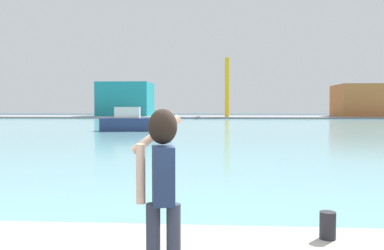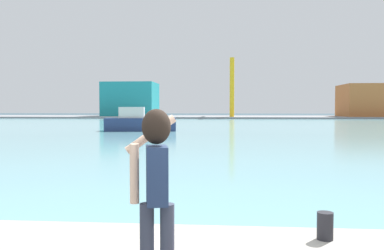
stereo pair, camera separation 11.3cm
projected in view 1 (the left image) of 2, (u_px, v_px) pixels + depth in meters
ground_plane at (223, 126)px, 53.86m from camera, size 220.00×220.00×0.00m
harbor_water at (223, 125)px, 55.85m from camera, size 140.00×100.00×0.02m
far_shore_dock at (222, 117)px, 95.70m from camera, size 140.00×20.00×0.38m
person_photographer at (162, 179)px, 3.91m from camera, size 0.53×0.54×1.74m
harbor_bollard at (328, 225)px, 5.38m from camera, size 0.21×0.21×0.36m
boat_moored at (135, 122)px, 41.67m from camera, size 7.47×3.21×2.47m
warehouse_left at (126, 99)px, 98.48m from camera, size 12.29×10.78×8.06m
warehouse_right at (365, 101)px, 93.13m from camera, size 12.76×11.64×7.31m
port_crane at (227, 80)px, 89.95m from camera, size 1.00×12.89×12.88m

